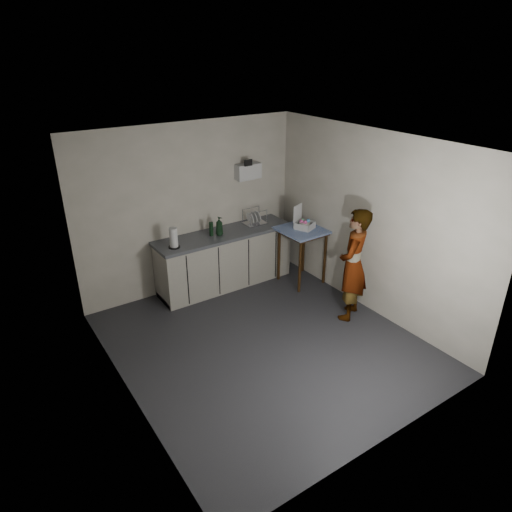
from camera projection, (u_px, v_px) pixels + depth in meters
ground at (265, 343)px, 6.02m from camera, size 4.00×4.00×0.00m
wall_back at (191, 209)px, 6.97m from camera, size 3.60×0.02×2.60m
wall_right at (370, 224)px, 6.38m from camera, size 0.02×4.00×2.60m
wall_left at (119, 295)px, 4.57m from camera, size 0.02×4.00×2.60m
ceiling at (266, 145)px, 4.93m from camera, size 3.60×4.00×0.01m
kitchen_counter at (225, 260)px, 7.32m from camera, size 2.24×0.62×0.91m
wall_shelf at (248, 172)px, 7.23m from camera, size 0.42×0.18×0.37m
side_table at (303, 236)px, 7.26m from camera, size 0.74×0.74×0.93m
standing_man at (353, 265)px, 6.29m from camera, size 0.71×0.64×1.63m
soap_bottle at (219, 226)px, 6.97m from camera, size 0.15×0.15×0.29m
soda_can at (220, 231)px, 7.02m from camera, size 0.07×0.07×0.13m
dark_bottle at (211, 229)px, 6.97m from camera, size 0.06×0.06×0.22m
paper_towel at (174, 238)px, 6.54m from camera, size 0.17×0.17×0.30m
dish_rack at (254, 220)px, 7.45m from camera, size 0.36×0.27×0.25m
bakery_box at (304, 223)px, 7.20m from camera, size 0.35×0.35×0.37m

